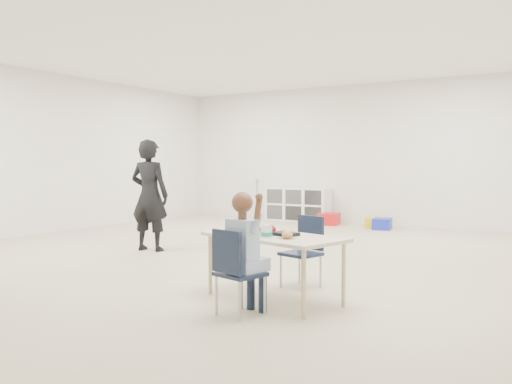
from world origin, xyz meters
The scene contains 16 objects.
room centered at (0.00, 0.00, 1.40)m, with size 9.00×9.02×2.80m.
table centered at (1.68, -1.75, 0.29)m, with size 1.38×0.92×0.58m.
chair_near centered at (1.69, -2.31, 0.35)m, with size 0.34×0.32×0.70m, color black, non-canonical shape.
chair_far centered at (1.66, -1.19, 0.35)m, with size 0.34×0.32×0.70m, color black, non-canonical shape.
child centered at (1.69, -2.31, 0.55)m, with size 0.46×0.46×1.10m, color #AFCBED, non-canonical shape.
lunch_tray_near centered at (1.78, -1.73, 0.60)m, with size 0.22×0.16×0.03m, color black.
lunch_tray_far centered at (1.34, -1.56, 0.60)m, with size 0.22×0.16×0.03m, color black.
milk_carton centered at (1.69, -1.89, 0.63)m, with size 0.07×0.07×0.10m, color white.
bread_roll centered at (1.89, -1.89, 0.61)m, with size 0.09×0.09×0.07m, color tan.
apple_near centered at (1.62, -1.67, 0.62)m, with size 0.07×0.07×0.07m, color maroon.
apple_far centered at (1.18, -1.69, 0.62)m, with size 0.07×0.07×0.07m, color maroon.
cubby_shelf centered at (-1.20, 4.28, 0.35)m, with size 1.40×0.40×0.70m, color white.
adult centered at (-1.16, -0.28, 0.77)m, with size 0.56×0.37×1.55m, color black.
bin_red centered at (-0.34, 3.98, 0.11)m, with size 0.36×0.47×0.23m, color red.
bin_yellow centered at (0.60, 3.98, 0.10)m, with size 0.32×0.41×0.20m, color gold.
bin_blue centered at (0.80, 3.81, 0.10)m, with size 0.32×0.42×0.20m, color #1628A8.
Camera 1 is at (4.05, -5.88, 1.21)m, focal length 38.00 mm.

